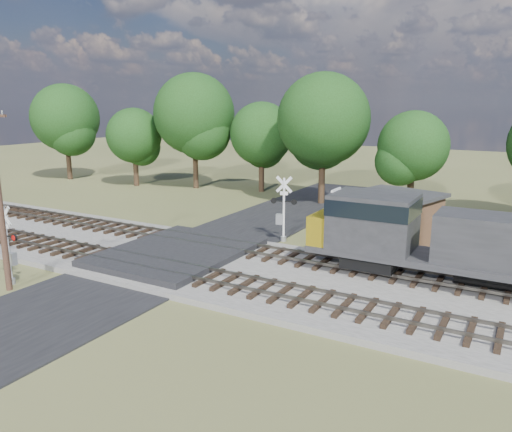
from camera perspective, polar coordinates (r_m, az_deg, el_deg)
The scene contains 10 objects.
ground at distance 28.86m, azimuth -9.62°, elevation -5.17°, with size 160.00×160.00×0.00m, color #49502A.
ballast_bed at distance 24.54m, azimuth 9.83°, elevation -8.10°, with size 140.00×10.00×0.30m, color gray.
road at distance 28.85m, azimuth -9.63°, elevation -5.10°, with size 7.00×60.00×0.08m, color black.
crossing_panel at distance 29.14m, azimuth -9.03°, elevation -4.33°, with size 7.00×9.00×0.62m, color #262628.
track_near at distance 25.41m, azimuth -6.99°, elevation -6.62°, with size 140.00×2.60×0.33m.
track_far at distance 29.37m, azimuth -1.20°, elevation -3.82°, with size 140.00×2.60×0.33m.
crossing_signal_near at distance 27.34m, azimuth -26.36°, elevation -3.72°, with size 1.62×0.35×4.03m.
crossing_signal_far at distance 32.21m, azimuth 3.04°, elevation 0.19°, with size 1.71×0.48×4.29m.
equipment_shed at distance 32.30m, azimuth 15.40°, elevation -0.38°, with size 6.11×6.11×3.36m.
treeline at distance 44.03m, azimuth 10.47°, elevation 9.80°, with size 79.41×10.82×11.81m.
Camera 1 is at (17.48, -21.18, 8.86)m, focal length 35.00 mm.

